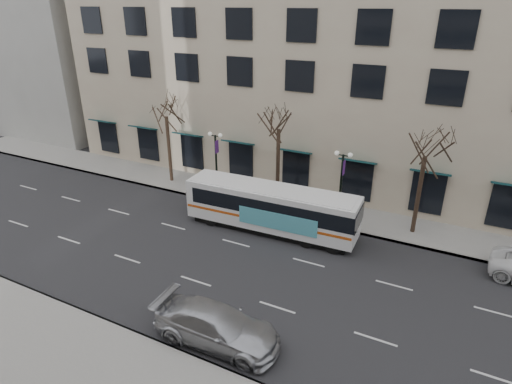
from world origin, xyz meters
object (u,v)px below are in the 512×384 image
Objects in this scene: tree_far_left at (165,105)px; tree_far_mid at (279,116)px; lamp_post_right at (341,183)px; city_bus at (272,207)px; lamp_post_left at (216,161)px; tree_far_right at (428,142)px; silver_car at (217,326)px.

tree_far_mid is at bearing 0.00° from tree_far_left.
lamp_post_right is 0.44× the size of city_bus.
city_bus is (6.35, -3.31, -1.21)m from lamp_post_left.
lamp_post_left is at bearing 150.35° from city_bus.
tree_far_mid is at bearing 180.00° from tree_far_right.
city_bus is at bearing -137.83° from lamp_post_right.
lamp_post_left reaches higher than silver_car.
tree_far_right reaches higher than silver_car.
lamp_post_right is at bearing 40.07° from city_bus.
lamp_post_left is 0.44× the size of city_bus.
tree_far_mid reaches higher than lamp_post_left.
tree_far_left reaches higher than lamp_post_right.
tree_far_mid is at bearing 6.85° from lamp_post_left.
tree_far_mid is at bearing 173.17° from lamp_post_right.
tree_far_left is at bearing 177.71° from lamp_post_right.
tree_far_left is at bearing 180.00° from tree_far_right.
city_bus is at bearing -155.67° from tree_far_right.
silver_car is (13.49, -14.48, -5.83)m from tree_far_left.
lamp_post_left is (-4.99, -0.60, -3.96)m from tree_far_mid.
tree_far_right is 1.55× the size of lamp_post_left.
lamp_post_left is at bearing 180.00° from lamp_post_right.
tree_far_right is at bearing 2.29° from lamp_post_left.
lamp_post_right is (15.01, -0.60, -3.75)m from tree_far_left.
tree_far_right is (20.00, 0.00, -0.28)m from tree_far_left.
tree_far_mid is (10.00, 0.00, 0.21)m from tree_far_left.
tree_far_mid is 1.06× the size of tree_far_right.
lamp_post_right is 14.11m from silver_car.
lamp_post_left is at bearing -177.71° from tree_far_right.
tree_far_right is (10.00, -0.00, -0.48)m from tree_far_mid.
tree_far_mid is 6.40m from lamp_post_left.
city_bus is 10.82m from silver_car.
tree_far_right is at bearing -26.13° from silver_car.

